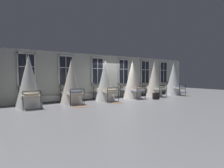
{
  "coord_description": "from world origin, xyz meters",
  "views": [
    {
      "loc": [
        -7.01,
        -9.86,
        1.57
      ],
      "look_at": [
        -0.59,
        -0.02,
        1.05
      ],
      "focal_mm": 28.71,
      "sensor_mm": 36.0,
      "label": 1
    }
  ],
  "objects_px": {
    "cot_first": "(29,82)",
    "suitcase_dark": "(156,96)",
    "cot_sixth": "(173,79)",
    "cot_fifth": "(154,79)",
    "cot_fourth": "(132,80)",
    "cot_second": "(71,82)",
    "cot_third": "(105,81)"
  },
  "relations": [
    {
      "from": "cot_first",
      "to": "suitcase_dark",
      "type": "height_order",
      "value": "cot_first"
    },
    {
      "from": "cot_sixth",
      "to": "cot_fifth",
      "type": "bearing_deg",
      "value": 88.72
    },
    {
      "from": "cot_first",
      "to": "cot_fourth",
      "type": "bearing_deg",
      "value": -88.85
    },
    {
      "from": "cot_fifth",
      "to": "suitcase_dark",
      "type": "relative_size",
      "value": 4.65
    },
    {
      "from": "cot_sixth",
      "to": "cot_second",
      "type": "bearing_deg",
      "value": 89.85
    },
    {
      "from": "cot_fifth",
      "to": "cot_fourth",
      "type": "bearing_deg",
      "value": 89.8
    },
    {
      "from": "cot_second",
      "to": "suitcase_dark",
      "type": "relative_size",
      "value": 4.34
    },
    {
      "from": "cot_second",
      "to": "cot_third",
      "type": "bearing_deg",
      "value": -90.83
    },
    {
      "from": "cot_first",
      "to": "cot_second",
      "type": "distance_m",
      "value": 2.24
    },
    {
      "from": "cot_second",
      "to": "cot_fourth",
      "type": "bearing_deg",
      "value": -89.19
    },
    {
      "from": "cot_first",
      "to": "cot_second",
      "type": "bearing_deg",
      "value": -88.15
    },
    {
      "from": "cot_sixth",
      "to": "suitcase_dark",
      "type": "bearing_deg",
      "value": 110.55
    },
    {
      "from": "cot_second",
      "to": "cot_sixth",
      "type": "distance_m",
      "value": 8.94
    },
    {
      "from": "cot_second",
      "to": "suitcase_dark",
      "type": "xyz_separation_m",
      "value": [
        5.49,
        -1.33,
        -1.02
      ]
    },
    {
      "from": "cot_first",
      "to": "cot_fifth",
      "type": "bearing_deg",
      "value": -89.1
    },
    {
      "from": "cot_first",
      "to": "cot_sixth",
      "type": "xyz_separation_m",
      "value": [
        11.18,
        0.01,
        0.02
      ]
    },
    {
      "from": "cot_fifth",
      "to": "cot_third",
      "type": "bearing_deg",
      "value": 90.97
    },
    {
      "from": "cot_second",
      "to": "cot_third",
      "type": "xyz_separation_m",
      "value": [
        2.23,
        -0.05,
        0.04
      ]
    },
    {
      "from": "cot_third",
      "to": "suitcase_dark",
      "type": "height_order",
      "value": "cot_third"
    },
    {
      "from": "cot_third",
      "to": "cot_first",
      "type": "bearing_deg",
      "value": 90.0
    },
    {
      "from": "cot_first",
      "to": "suitcase_dark",
      "type": "relative_size",
      "value": 4.54
    },
    {
      "from": "cot_third",
      "to": "cot_sixth",
      "type": "distance_m",
      "value": 6.71
    },
    {
      "from": "cot_fourth",
      "to": "cot_fifth",
      "type": "height_order",
      "value": "cot_fifth"
    },
    {
      "from": "cot_first",
      "to": "cot_fourth",
      "type": "relative_size",
      "value": 0.99
    },
    {
      "from": "cot_first",
      "to": "cot_second",
      "type": "height_order",
      "value": "cot_first"
    },
    {
      "from": "cot_second",
      "to": "cot_sixth",
      "type": "height_order",
      "value": "cot_sixth"
    },
    {
      "from": "cot_first",
      "to": "cot_sixth",
      "type": "distance_m",
      "value": 11.18
    },
    {
      "from": "cot_fifth",
      "to": "suitcase_dark",
      "type": "bearing_deg",
      "value": 137.68
    },
    {
      "from": "cot_second",
      "to": "cot_third",
      "type": "relative_size",
      "value": 0.97
    },
    {
      "from": "cot_fourth",
      "to": "suitcase_dark",
      "type": "xyz_separation_m",
      "value": [
        0.96,
        -1.35,
        -1.09
      ]
    },
    {
      "from": "cot_first",
      "to": "cot_sixth",
      "type": "bearing_deg",
      "value": -89.46
    },
    {
      "from": "cot_third",
      "to": "cot_fourth",
      "type": "height_order",
      "value": "cot_fourth"
    }
  ]
}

